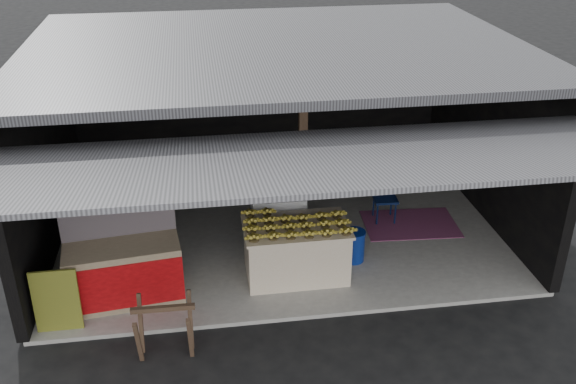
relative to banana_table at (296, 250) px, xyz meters
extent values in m
plane|color=black|center=(-0.06, -0.97, -0.46)|extent=(80.00, 80.00, 0.00)
cube|color=gray|center=(-0.06, 1.53, -0.43)|extent=(7.00, 5.00, 0.06)
cube|color=black|center=(-0.06, 4.03, 1.05)|extent=(7.00, 0.15, 2.90)
cube|color=black|center=(-3.56, 1.53, 1.05)|extent=(0.15, 5.00, 2.90)
cube|color=black|center=(3.44, 1.53, 1.05)|extent=(0.15, 5.00, 2.90)
cube|color=#232326|center=(-0.06, 1.53, 2.50)|extent=(7.20, 5.20, 0.12)
cube|color=#232326|center=(-0.06, -1.92, 2.27)|extent=(7.40, 2.47, 0.48)
cube|color=#4F3627|center=(0.24, 0.93, 1.02)|extent=(0.12, 0.12, 2.85)
cube|color=silver|center=(0.00, 0.00, -0.02)|extent=(1.41, 0.85, 0.77)
cube|color=silver|center=(0.00, 0.00, 0.38)|extent=(1.47, 0.91, 0.04)
cube|color=white|center=(-0.14, 0.82, 0.04)|extent=(0.80, 0.54, 0.88)
cube|color=navy|center=(-0.14, 0.54, 0.08)|extent=(0.62, 0.03, 0.26)
cube|color=#B21414|center=(-0.14, 0.54, -0.23)|extent=(0.40, 0.02, 0.09)
cube|color=#998466|center=(-2.35, -0.23, 0.01)|extent=(1.55, 0.82, 0.84)
cube|color=red|center=(-2.35, -0.57, 0.01)|extent=(1.48, 0.19, 0.65)
cube|color=white|center=(-2.35, -0.58, 0.01)|extent=(0.50, 0.07, 0.17)
cube|color=navy|center=(-2.35, 0.05, 0.78)|extent=(1.48, 0.22, 0.70)
cube|color=black|center=(-3.13, -0.75, 0.02)|extent=(0.57, 0.10, 0.85)
cube|color=#4F3627|center=(-2.10, -1.56, -0.09)|extent=(0.06, 0.28, 0.72)
cube|color=#4F3627|center=(-1.51, -1.57, -0.09)|extent=(0.06, 0.28, 0.72)
cube|color=#4F3627|center=(-2.09, -1.21, -0.09)|extent=(0.06, 0.28, 0.72)
cube|color=#4F3627|center=(-1.50, -1.22, -0.09)|extent=(0.06, 0.28, 0.72)
cube|color=#4F3627|center=(-1.80, -1.39, 0.23)|extent=(0.74, 0.08, 0.06)
cylinder|color=navy|center=(0.90, 0.25, -0.18)|extent=(0.31, 0.31, 0.46)
cylinder|color=#0A173B|center=(1.53, 1.22, -0.21)|extent=(0.03, 0.03, 0.39)
cylinder|color=#0A173B|center=(1.83, 1.20, -0.21)|extent=(0.03, 0.03, 0.39)
cylinder|color=#0A173B|center=(1.55, 1.52, -0.21)|extent=(0.03, 0.03, 0.39)
cylinder|color=#0A173B|center=(1.85, 1.50, -0.21)|extent=(0.03, 0.03, 0.39)
cube|color=#0A173B|center=(1.69, 1.36, -0.01)|extent=(0.40, 0.40, 0.04)
cube|color=#0A173B|center=(1.70, 1.53, 0.19)|extent=(0.38, 0.06, 0.40)
cube|color=#7C1B58|center=(2.08, 1.16, -0.40)|extent=(1.56, 1.09, 0.01)
cube|color=black|center=(-0.86, 3.93, 1.45)|extent=(0.32, 0.03, 0.42)
cube|color=#4C4C59|center=(-0.86, 3.91, 1.45)|extent=(0.26, 0.02, 0.34)
cube|color=black|center=(-0.26, 3.93, 1.47)|extent=(0.32, 0.03, 0.42)
cube|color=#4C4C59|center=(-0.26, 3.91, 1.47)|extent=(0.26, 0.02, 0.34)
cube|color=black|center=(0.44, 3.93, 1.49)|extent=(0.32, 0.03, 0.42)
cube|color=#4C4C59|center=(0.44, 3.91, 1.49)|extent=(0.26, 0.02, 0.34)
camera|label=1|loc=(-1.25, -7.58, 4.81)|focal=40.00mm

